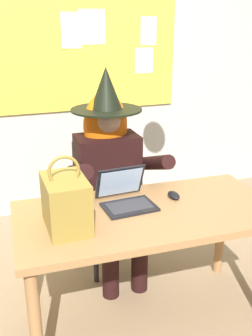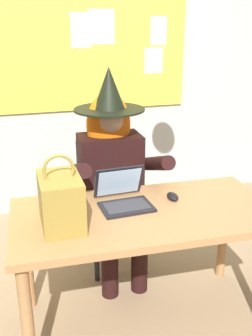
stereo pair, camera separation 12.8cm
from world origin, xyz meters
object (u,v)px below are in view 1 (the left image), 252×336
desk_main (148,225)px  person_costumed (110,164)px  computer_mouse (174,195)px  chair_at_desk (105,196)px  handbag (66,203)px  laptop (126,197)px

desk_main → person_costumed: 0.61m
person_costumed → computer_mouse: person_costumed is taller
desk_main → chair_at_desk: bearing=92.5°
desk_main → computer_mouse: computer_mouse is taller
chair_at_desk → person_costumed: (0.00, -0.12, 0.28)m
desk_main → handbag: (-0.45, -0.02, 0.23)m
person_costumed → laptop: size_ratio=4.85×
desk_main → laptop: bearing=127.1°
person_costumed → laptop: person_costumed is taller
person_costumed → computer_mouse: (0.23, -0.49, -0.06)m
desk_main → chair_at_desk: 0.72m
chair_at_desk → computer_mouse: 0.69m
chair_at_desk → computer_mouse: (0.24, -0.61, 0.23)m
person_costumed → computer_mouse: bearing=26.9°
chair_at_desk → computer_mouse: bearing=17.1°
chair_at_desk → laptop: size_ratio=3.09×
person_costumed → handbag: person_costumed is taller
laptop → computer_mouse: bearing=-5.7°
chair_at_desk → person_costumed: size_ratio=0.64×
chair_at_desk → computer_mouse: chair_at_desk is taller
chair_at_desk → person_costumed: person_costumed is taller
person_costumed → handbag: size_ratio=3.78×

